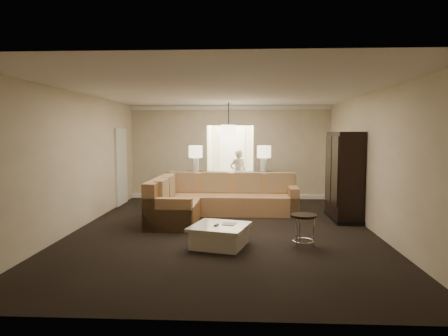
# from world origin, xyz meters

# --- Properties ---
(ground) EXTENTS (8.00, 8.00, 0.00)m
(ground) POSITION_xyz_m (0.00, 0.00, 0.00)
(ground) COLOR black
(ground) RESTS_ON ground
(wall_back) EXTENTS (6.00, 0.04, 2.80)m
(wall_back) POSITION_xyz_m (0.00, 4.00, 1.40)
(wall_back) COLOR #BFB190
(wall_back) RESTS_ON ground
(wall_front) EXTENTS (6.00, 0.04, 2.80)m
(wall_front) POSITION_xyz_m (0.00, -4.00, 1.40)
(wall_front) COLOR #BFB190
(wall_front) RESTS_ON ground
(wall_left) EXTENTS (0.04, 8.00, 2.80)m
(wall_left) POSITION_xyz_m (-3.00, 0.00, 1.40)
(wall_left) COLOR #BFB190
(wall_left) RESTS_ON ground
(wall_right) EXTENTS (0.04, 8.00, 2.80)m
(wall_right) POSITION_xyz_m (3.00, 0.00, 1.40)
(wall_right) COLOR #BFB190
(wall_right) RESTS_ON ground
(ceiling) EXTENTS (6.00, 8.00, 0.02)m
(ceiling) POSITION_xyz_m (0.00, 0.00, 2.80)
(ceiling) COLOR white
(ceiling) RESTS_ON wall_back
(crown_molding) EXTENTS (6.00, 0.10, 0.12)m
(crown_molding) POSITION_xyz_m (0.00, 3.95, 2.73)
(crown_molding) COLOR white
(crown_molding) RESTS_ON wall_back
(baseboard) EXTENTS (6.00, 0.10, 0.12)m
(baseboard) POSITION_xyz_m (0.00, 3.95, 0.06)
(baseboard) COLOR white
(baseboard) RESTS_ON ground
(side_door) EXTENTS (0.05, 0.90, 2.10)m
(side_door) POSITION_xyz_m (-2.97, 2.80, 1.05)
(side_door) COLOR white
(side_door) RESTS_ON ground
(foyer) EXTENTS (1.44, 2.02, 2.80)m
(foyer) POSITION_xyz_m (0.00, 5.34, 1.30)
(foyer) COLOR white
(foyer) RESTS_ON ground
(sectional_sofa) EXTENTS (3.33, 2.65, 0.99)m
(sectional_sofa) POSITION_xyz_m (-0.33, 1.33, 0.39)
(sectional_sofa) COLOR brown
(sectional_sofa) RESTS_ON ground
(coffee_table) EXTENTS (1.15, 1.15, 0.39)m
(coffee_table) POSITION_xyz_m (-0.01, -1.20, 0.19)
(coffee_table) COLOR beige
(coffee_table) RESTS_ON ground
(console_table) EXTENTS (2.41, 0.57, 0.93)m
(console_table) POSITION_xyz_m (0.03, 2.75, 0.55)
(console_table) COLOR black
(console_table) RESTS_ON ground
(armoire) EXTENTS (0.60, 1.39, 2.00)m
(armoire) POSITION_xyz_m (2.69, 1.13, 0.96)
(armoire) COLOR black
(armoire) RESTS_ON ground
(drink_table) EXTENTS (0.45, 0.45, 0.57)m
(drink_table) POSITION_xyz_m (1.45, -1.16, 0.41)
(drink_table) COLOR black
(drink_table) RESTS_ON ground
(table_lamp_left) EXTENTS (0.37, 0.37, 0.71)m
(table_lamp_left) POSITION_xyz_m (-0.90, 2.74, 1.40)
(table_lamp_left) COLOR white
(table_lamp_left) RESTS_ON console_table
(table_lamp_right) EXTENTS (0.37, 0.37, 0.71)m
(table_lamp_right) POSITION_xyz_m (0.96, 2.76, 1.40)
(table_lamp_right) COLOR white
(table_lamp_right) RESTS_ON console_table
(pendant_light) EXTENTS (0.38, 0.38, 1.09)m
(pendant_light) POSITION_xyz_m (0.00, 2.70, 1.95)
(pendant_light) COLOR black
(pendant_light) RESTS_ON ceiling
(person) EXTENTS (0.68, 0.57, 1.62)m
(person) POSITION_xyz_m (0.23, 4.43, 0.81)
(person) COLOR beige
(person) RESTS_ON ground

